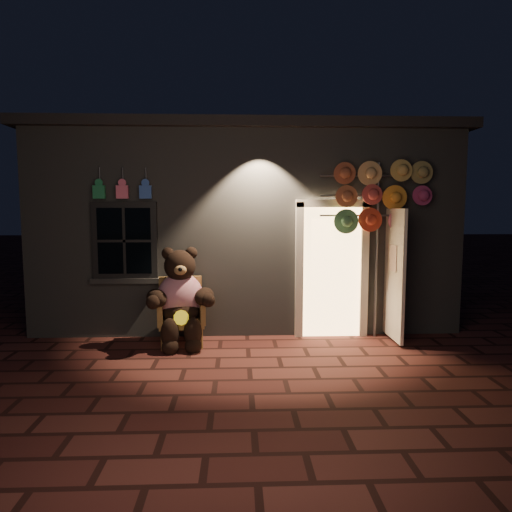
{
  "coord_description": "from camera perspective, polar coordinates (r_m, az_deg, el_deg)",
  "views": [
    {
      "loc": [
        -0.14,
        -5.7,
        2.05
      ],
      "look_at": [
        0.12,
        1.0,
        1.35
      ],
      "focal_mm": 32.0,
      "sensor_mm": 36.0,
      "label": 1
    }
  ],
  "objects": [
    {
      "name": "teddy_bear",
      "position": [
        6.9,
        -9.42,
        -5.27
      ],
      "size": [
        1.09,
        0.91,
        1.51
      ],
      "rotation": [
        0.0,
        0.0,
        0.15
      ],
      "color": "#AE1237",
      "rests_on": "ground"
    },
    {
      "name": "wicker_armchair",
      "position": [
        7.07,
        -9.36,
        -6.8
      ],
      "size": [
        0.77,
        0.71,
        1.0
      ],
      "rotation": [
        0.0,
        0.0,
        0.15
      ],
      "color": "olive",
      "rests_on": "ground"
    },
    {
      "name": "hat_rack",
      "position": [
        7.32,
        15.27,
        7.33
      ],
      "size": [
        1.77,
        0.22,
        2.78
      ],
      "color": "#59595E",
      "rests_on": "ground"
    },
    {
      "name": "shop_building",
      "position": [
        9.7,
        -1.44,
        4.1
      ],
      "size": [
        7.3,
        5.95,
        3.51
      ],
      "color": "slate",
      "rests_on": "ground"
    },
    {
      "name": "ground",
      "position": [
        6.06,
        -0.83,
        -13.81
      ],
      "size": [
        60.0,
        60.0,
        0.0
      ],
      "primitive_type": "plane",
      "color": "#572721",
      "rests_on": "ground"
    }
  ]
}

